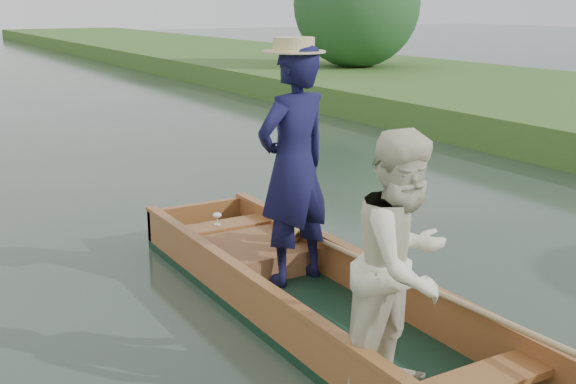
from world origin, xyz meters
TOP-DOWN VIEW (x-y plane):
  - ground at (0.00, 0.00)m, footprint 120.00×120.00m
  - punt at (-0.01, -0.04)m, footprint 1.29×5.30m

SIDE VIEW (x-z plane):
  - ground at x=0.00m, z-range 0.00..0.00m
  - punt at x=-0.01m, z-range -0.38..1.78m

